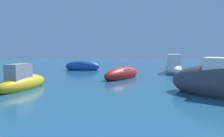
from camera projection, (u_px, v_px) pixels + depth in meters
The scene contains 4 objects.
moored_boat_1 at pixel (173, 67), 18.34m from camera, with size 1.74×4.56×1.98m.
moored_boat_2 at pixel (22, 82), 10.77m from camera, with size 1.55×3.64×1.58m.
moored_boat_4 at pixel (122, 74), 14.80m from camera, with size 2.96×4.04×1.08m.
moored_boat_7 at pixel (82, 66), 20.85m from camera, with size 3.59×1.49×1.29m.
Camera 1 is at (-6.79, -5.00, 2.10)m, focal length 32.37 mm.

